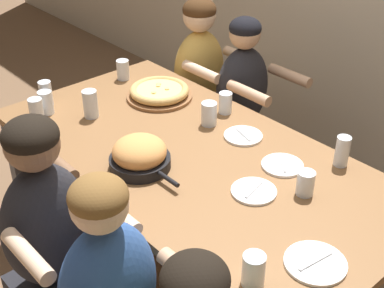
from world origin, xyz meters
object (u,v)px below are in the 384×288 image
drinking_glass_a (254,270)px  drinking_glass_f (209,115)px  drinking_glass_i (46,103)px  drinking_glass_e (225,104)px  diner_far_left (199,93)px  empty_plate_c (254,191)px  drinking_glass_b (123,71)px  drinking_glass_j (37,112)px  empty_plate_a (315,263)px  empty_plate_b (282,165)px  empty_plate_d (243,136)px  skillet_bowl (140,155)px  drinking_glass_g (91,106)px  drinking_glass_h (342,151)px  drinking_glass_d (46,94)px  diner_near_center (53,258)px  diner_far_midleft (241,117)px  pizza_board_main (159,92)px  drinking_glass_c (305,185)px

drinking_glass_a → drinking_glass_f: bearing=144.5°
drinking_glass_f → drinking_glass_i: drinking_glass_i is taller
drinking_glass_f → drinking_glass_e: bearing=103.0°
drinking_glass_i → diner_far_left: (0.03, 1.04, -0.27)m
empty_plate_c → drinking_glass_b: drinking_glass_b is taller
drinking_glass_b → drinking_glass_j: 0.64m
empty_plate_a → drinking_glass_j: drinking_glass_j is taller
empty_plate_b → empty_plate_c: (0.05, -0.23, -0.00)m
empty_plate_d → empty_plate_a: bearing=-29.9°
skillet_bowl → drinking_glass_i: skillet_bowl is taller
drinking_glass_a → drinking_glass_i: 1.52m
empty_plate_c → drinking_glass_i: size_ratio=1.54×
drinking_glass_g → drinking_glass_j: drinking_glass_g is taller
empty_plate_c → drinking_glass_h: drinking_glass_h is taller
drinking_glass_b → drinking_glass_g: drinking_glass_g is taller
drinking_glass_d → diner_near_center: diner_near_center is taller
empty_plate_b → drinking_glass_d: size_ratio=1.37×
empty_plate_a → diner_far_left: bearing=150.4°
empty_plate_b → drinking_glass_d: 1.31m
drinking_glass_b → drinking_glass_h: 1.39m
empty_plate_d → drinking_glass_a: (0.67, -0.66, 0.05)m
drinking_glass_f → drinking_glass_h: drinking_glass_h is taller
empty_plate_d → drinking_glass_b: (-0.93, -0.04, 0.04)m
drinking_glass_d → diner_far_midleft: 1.15m
skillet_bowl → drinking_glass_a: size_ratio=3.27×
drinking_glass_i → diner_far_midleft: bearing=68.5°
drinking_glass_a → drinking_glass_h: size_ratio=0.85×
drinking_glass_g → drinking_glass_i: (-0.19, -0.15, -0.00)m
drinking_glass_a → drinking_glass_i: bearing=177.1°
drinking_glass_f → diner_far_midleft: diner_far_midleft is taller
drinking_glass_a → skillet_bowl: bearing=170.3°
drinking_glass_d → empty_plate_c: bearing=11.2°
diner_far_left → diner_near_center: bearing=26.7°
pizza_board_main → empty_plate_c: pizza_board_main is taller
drinking_glass_a → diner_near_center: size_ratio=0.10×
drinking_glass_b → drinking_glass_i: bearing=-81.4°
drinking_glass_h → empty_plate_d: bearing=-161.8°
diner_far_left → diner_far_midleft: 0.38m
empty_plate_b → drinking_glass_f: (-0.49, 0.02, 0.05)m
drinking_glass_e → diner_far_midleft: size_ratio=0.10×
skillet_bowl → diner_near_center: (0.05, -0.49, -0.26)m
skillet_bowl → empty_plate_d: skillet_bowl is taller
empty_plate_a → empty_plate_c: bearing=160.9°
pizza_board_main → empty_plate_b: (0.88, -0.02, -0.03)m
drinking_glass_g → diner_far_midleft: diner_far_midleft is taller
drinking_glass_i → diner_far_left: 1.08m
skillet_bowl → drinking_glass_a: (0.80, -0.14, -0.00)m
drinking_glass_j → diner_far_left: bearing=91.2°
empty_plate_a → drinking_glass_a: bearing=-110.6°
drinking_glass_c → drinking_glass_j: bearing=-157.4°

